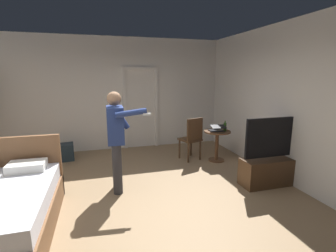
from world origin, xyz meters
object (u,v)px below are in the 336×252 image
laptop (217,129)px  suitcase_dark (62,152)px  tv_flatscreen (273,165)px  side_table (217,141)px  person_blue_shirt (116,135)px  bottle_on_table (225,127)px  wooden_chair (192,137)px

laptop → suitcase_dark: 3.55m
tv_flatscreen → laptop: (-0.43, 1.34, 0.40)m
laptop → suitcase_dark: laptop is taller
side_table → person_blue_shirt: 2.50m
bottle_on_table → laptop: bearing=168.0°
person_blue_shirt → suitcase_dark: person_blue_shirt is taller
tv_flatscreen → person_blue_shirt: size_ratio=0.73×
laptop → tv_flatscreen: bearing=-72.2°
tv_flatscreen → suitcase_dark: 4.47m
bottle_on_table → suitcase_dark: size_ratio=0.48×
wooden_chair → bottle_on_table: bearing=-23.1°
wooden_chair → suitcase_dark: 2.99m
bottle_on_table → person_blue_shirt: bearing=-161.6°
side_table → suitcase_dark: side_table is taller
tv_flatscreen → side_table: bearing=106.0°
side_table → bottle_on_table: bottle_on_table is taller
laptop → wooden_chair: wooden_chair is taller
laptop → wooden_chair: size_ratio=0.36×
tv_flatscreen → suitcase_dark: bearing=148.0°
tv_flatscreen → person_blue_shirt: person_blue_shirt is taller
laptop → bottle_on_table: 0.18m
person_blue_shirt → laptop: bearing=20.5°
tv_flatscreen → suitcase_dark: tv_flatscreen is taller
tv_flatscreen → laptop: tv_flatscreen is taller
side_table → bottle_on_table: (0.14, -0.08, 0.33)m
laptop → wooden_chair: bearing=153.4°
tv_flatscreen → wooden_chair: size_ratio=1.23×
side_table → laptop: 0.29m
tv_flatscreen → suitcase_dark: size_ratio=2.48×
bottle_on_table → side_table: bearing=150.3°
laptop → side_table: bearing=51.5°
wooden_chair → person_blue_shirt: 2.11m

